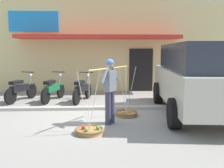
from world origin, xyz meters
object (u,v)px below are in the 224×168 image
Objects in this scene: parked_truck at (198,77)px; motorcycle_second_in_row at (53,89)px; fruit_basket_right_side at (89,130)px; motorcycle_nearest_shop at (21,89)px; fruit_vendor at (110,87)px; motorcycle_third_in_row at (82,90)px; fruit_basket_left_side at (126,113)px.

motorcycle_second_in_row is at bearing 155.50° from parked_truck.
fruit_basket_right_side is 0.83× the size of motorcycle_nearest_shop.
motorcycle_second_in_row is at bearing -0.76° from motorcycle_nearest_shop.
fruit_vendor is 1.28m from fruit_basket_right_side.
motorcycle_third_in_row is at bearing -4.29° from motorcycle_nearest_shop.
fruit_basket_left_side is at bearing -30.86° from motorcycle_nearest_shop.
motorcycle_second_in_row is 0.36× the size of parked_truck.
parked_truck is at bearing -28.97° from motorcycle_third_in_row.
fruit_basket_left_side is 0.29× the size of parked_truck.
parked_truck is at bearing 17.51° from fruit_vendor.
fruit_basket_right_side is at bearing -67.53° from motorcycle_second_in_row.
fruit_vendor is at bearing -124.29° from fruit_basket_left_side.
motorcycle_third_in_row is (-0.93, 2.81, -0.53)m from fruit_vendor.
parked_truck reaches higher than motorcycle_nearest_shop.
fruit_basket_right_side reaches higher than motorcycle_third_in_row.
fruit_vendor reaches higher than fruit_basket_left_side.
fruit_basket_right_side is at bearing -153.38° from parked_truck.
fruit_vendor is 2.77m from parked_truck.
parked_truck reaches higher than motorcycle_second_in_row.
fruit_vendor is 0.34× the size of parked_truck.
fruit_basket_right_side is 4.64m from motorcycle_nearest_shop.
fruit_basket_right_side reaches higher than motorcycle_second_in_row.
fruit_vendor is 1.17× the size of fruit_basket_right_side.
motorcycle_second_in_row is at bearing 112.47° from fruit_basket_right_side.
motorcycle_second_in_row is (-2.55, 2.22, 0.38)m from fruit_basket_left_side.
fruit_vendor is 3.64m from motorcycle_second_in_row.
motorcycle_second_in_row is at bearing 171.92° from motorcycle_third_in_row.
motorcycle_nearest_shop is (-3.75, 2.24, 0.38)m from fruit_basket_left_side.
fruit_basket_left_side is at bearing 55.72° from fruit_basket_right_side.
motorcycle_third_in_row is at bearing -8.08° from motorcycle_second_in_row.
parked_truck is (2.64, 0.83, 0.15)m from fruit_vendor.
parked_truck reaches higher than fruit_basket_left_side.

